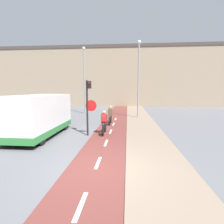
{
  "coord_description": "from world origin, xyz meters",
  "views": [
    {
      "loc": [
        1.1,
        -5.8,
        2.81
      ],
      "look_at": [
        0.0,
        6.53,
        1.2
      ],
      "focal_mm": 28.0,
      "sensor_mm": 36.0,
      "label": 1
    }
  ],
  "objects_px": {
    "street_lamp_sidewalk": "(139,72)",
    "van": "(39,116)",
    "cyclist_far": "(110,116)",
    "cyclist_near": "(104,123)",
    "traffic_light_pole": "(88,102)",
    "street_lamp_far": "(84,74)"
  },
  "relations": [
    {
      "from": "cyclist_near",
      "to": "cyclist_far",
      "type": "distance_m",
      "value": 3.19
    },
    {
      "from": "street_lamp_far",
      "to": "cyclist_near",
      "type": "relative_size",
      "value": 4.41
    },
    {
      "from": "traffic_light_pole",
      "to": "street_lamp_sidewalk",
      "type": "relative_size",
      "value": 0.45
    },
    {
      "from": "street_lamp_sidewalk",
      "to": "cyclist_near",
      "type": "bearing_deg",
      "value": -110.72
    },
    {
      "from": "traffic_light_pole",
      "to": "van",
      "type": "xyz_separation_m",
      "value": [
        -2.94,
        -0.35,
        -0.84
      ]
    },
    {
      "from": "traffic_light_pole",
      "to": "street_lamp_far",
      "type": "bearing_deg",
      "value": 105.21
    },
    {
      "from": "cyclist_near",
      "to": "traffic_light_pole",
      "type": "bearing_deg",
      "value": -154.69
    },
    {
      "from": "cyclist_far",
      "to": "van",
      "type": "bearing_deg",
      "value": -134.58
    },
    {
      "from": "van",
      "to": "traffic_light_pole",
      "type": "bearing_deg",
      "value": 6.8
    },
    {
      "from": "cyclist_near",
      "to": "street_lamp_sidewalk",
      "type": "bearing_deg",
      "value": 69.28
    },
    {
      "from": "street_lamp_far",
      "to": "cyclist_far",
      "type": "bearing_deg",
      "value": -59.43
    },
    {
      "from": "traffic_light_pole",
      "to": "cyclist_far",
      "type": "xyz_separation_m",
      "value": [
        0.96,
        3.61,
        -1.39
      ]
    },
    {
      "from": "street_lamp_sidewalk",
      "to": "cyclist_far",
      "type": "distance_m",
      "value": 5.63
    },
    {
      "from": "street_lamp_sidewalk",
      "to": "van",
      "type": "distance_m",
      "value": 10.2
    },
    {
      "from": "street_lamp_far",
      "to": "street_lamp_sidewalk",
      "type": "relative_size",
      "value": 1.02
    },
    {
      "from": "traffic_light_pole",
      "to": "cyclist_far",
      "type": "bearing_deg",
      "value": 75.09
    },
    {
      "from": "cyclist_near",
      "to": "cyclist_far",
      "type": "bearing_deg",
      "value": 88.55
    },
    {
      "from": "street_lamp_sidewalk",
      "to": "van",
      "type": "bearing_deg",
      "value": -130.67
    },
    {
      "from": "traffic_light_pole",
      "to": "van",
      "type": "height_order",
      "value": "traffic_light_pole"
    },
    {
      "from": "street_lamp_sidewalk",
      "to": "van",
      "type": "xyz_separation_m",
      "value": [
        -6.3,
        -7.33,
        -3.25
      ]
    },
    {
      "from": "cyclist_far",
      "to": "van",
      "type": "xyz_separation_m",
      "value": [
        -3.9,
        -3.96,
        0.55
      ]
    },
    {
      "from": "cyclist_far",
      "to": "cyclist_near",
      "type": "bearing_deg",
      "value": -91.45
    }
  ]
}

